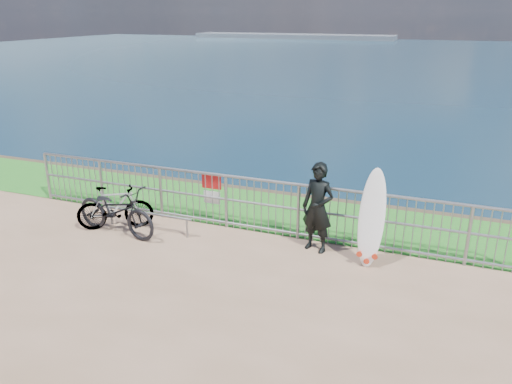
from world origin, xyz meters
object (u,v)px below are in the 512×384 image
at_px(surfer, 318,208).
at_px(surfboard, 371,222).
at_px(bicycle_near, 116,210).
at_px(bicycle_far, 115,208).

xyz_separation_m(surfer, surfboard, (0.98, -0.19, -0.04)).
height_order(bicycle_near, bicycle_far, bicycle_near).
distance_m(surfer, bicycle_near, 3.91).
height_order(surfboard, bicycle_far, surfboard).
relative_size(surfer, bicycle_near, 0.88).
bearing_deg(bicycle_far, surfboard, -117.01).
relative_size(surfboard, bicycle_near, 0.91).
bearing_deg(bicycle_near, surfer, -71.17).
distance_m(surfboard, bicycle_far, 5.00).
distance_m(surfboard, bicycle_near, 4.85).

